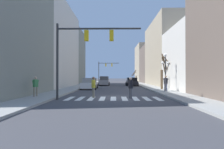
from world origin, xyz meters
name	(u,v)px	position (x,y,z in m)	size (l,w,h in m)	color
ground_plane	(113,97)	(0.00, 0.00, 0.00)	(240.00, 240.00, 0.00)	#424247
sidewalk_left	(45,96)	(-5.93, 0.00, 0.07)	(2.60, 90.00, 0.15)	#9E9E99
sidewalk_right	(182,97)	(5.93, 0.00, 0.07)	(2.60, 90.00, 0.15)	#9E9E99
building_row_left	(46,45)	(-10.23, 11.08, 6.53)	(6.00, 34.86, 13.48)	gray
building_row_right	(165,58)	(10.23, 20.13, 5.55)	(6.00, 52.04, 12.29)	#66564C
crosswalk_stripes	(113,98)	(0.00, -0.81, 0.00)	(7.65, 2.60, 0.01)	white
traffic_signal_near	(82,44)	(-2.45, -1.53, 4.32)	(6.62, 0.28, 5.95)	#2D2D2D
traffic_signal_far	(105,68)	(-2.70, 34.81, 4.28)	(5.91, 0.28, 5.95)	#2D2D2D
street_lamp_right_corner	(165,64)	(5.94, 4.96, 3.19)	(0.95, 0.36, 4.29)	black
car_parked_right_near	(90,84)	(-3.45, 9.70, 0.74)	(2.12, 4.30, 1.56)	white
car_driving_away_lane	(104,81)	(-1.92, 19.67, 0.83)	(2.06, 4.13, 1.80)	gray
car_parked_left_near	(132,82)	(3.41, 18.16, 0.74)	(2.21, 4.44, 1.57)	black
pedestrian_crossing_street	(131,86)	(1.42, -0.75, 1.04)	(0.35, 0.74, 1.75)	#4C4C51
pedestrian_near_right_corner	(36,85)	(-6.49, -0.66, 1.13)	(0.36, 0.69, 1.66)	#7A705B
pedestrian_waiting_at_curb	(166,82)	(5.81, 4.42, 1.18)	(0.44, 0.70, 1.74)	#282D47
pedestrian_on_right_sidewalk	(93,85)	(-1.70, -0.26, 1.06)	(0.38, 0.74, 1.78)	#7A705B
street_tree_right_mid	(135,77)	(6.01, 34.02, 1.65)	(1.53, 1.09, 3.48)	#473828
street_tree_left_far	(163,73)	(6.51, 7.78, 2.31)	(1.88, 2.08, 4.65)	brown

